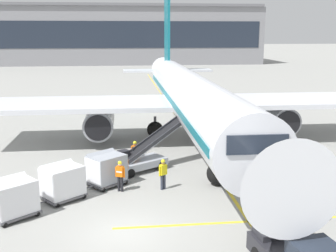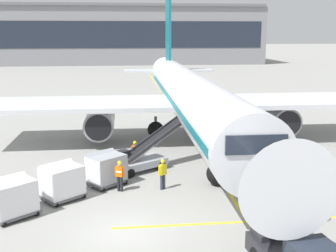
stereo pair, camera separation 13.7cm
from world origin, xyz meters
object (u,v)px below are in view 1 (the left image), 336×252
Objects in this scene: baggage_cart_second at (62,181)px; ground_crew_wingwalker at (163,172)px; ground_crew_marshaller at (124,167)px; parked_airplane at (190,97)px; ground_crew_by_loader at (120,174)px; baggage_cart_lead at (106,168)px; belt_loader at (143,157)px; ground_crew_by_carts at (135,152)px; safety_cone_engine_keepout at (141,146)px; baggage_cart_third at (13,197)px.

ground_crew_wingwalker is (5.36, 0.79, -0.00)m from baggage_cart_second.
parked_airplane is at bearing 60.75° from ground_crew_marshaller.
ground_crew_by_loader is 2.36m from ground_crew_wingwalker.
baggage_cart_lead is 2.89m from baggage_cart_second.
belt_loader is (-4.21, -7.30, -2.65)m from parked_airplane.
baggage_cart_lead reaches higher than ground_crew_by_carts.
ground_crew_by_loader is at bearing -101.43° from safety_cone_engine_keepout.
belt_loader reaches higher than baggage_cart_third.
baggage_cart_lead is at bearing 161.36° from ground_crew_wingwalker.
baggage_cart_lead is at bearing 41.82° from baggage_cart_third.
baggage_cart_lead is 1.50× the size of ground_crew_wingwalker.
parked_airplane is 8.54m from ground_crew_by_carts.
baggage_cart_second is 1.50× the size of ground_crew_wingwalker.
ground_crew_wingwalker is at bearing -29.23° from ground_crew_marshaller.
ground_crew_marshaller is (-0.73, -2.91, 0.00)m from ground_crew_by_carts.
belt_loader is 2.94× the size of ground_crew_marshaller.
baggage_cart_third is at bearing -151.85° from ground_crew_by_loader.
safety_cone_engine_keepout is (-4.07, -3.14, -3.14)m from parked_airplane.
parked_airplane is 23.93× the size of ground_crew_by_carts.
safety_cone_engine_keepout is (6.57, 10.37, -0.62)m from baggage_cart_third.
belt_loader reaches higher than safety_cone_engine_keepout.
ground_crew_by_carts is (5.98, 6.82, -0.00)m from baggage_cart_third.
safety_cone_engine_keepout is (1.55, 7.68, -0.62)m from ground_crew_by_loader.
safety_cone_engine_keepout is (4.56, 8.45, -0.62)m from baggage_cart_second.
parked_airplane reaches higher than ground_crew_wingwalker.
parked_airplane is 8.83m from belt_loader.
baggage_cart_lead is 1.50× the size of ground_crew_by_carts.
ground_crew_marshaller is (-5.38, -9.61, -2.52)m from parked_airplane.
parked_airplane reaches higher than ground_crew_marshaller.
ground_crew_by_loader and ground_crew_by_carts have the same top height.
baggage_cart_lead is at bearing -120.10° from ground_crew_by_carts.
baggage_cart_third is (-6.43, -6.21, 0.13)m from belt_loader.
ground_crew_wingwalker is at bearing 0.68° from ground_crew_by_loader.
belt_loader is 0.76m from ground_crew_by_carts.
baggage_cart_lead is 7.03m from safety_cone_engine_keepout.
ground_crew_marshaller is 2.23× the size of safety_cone_engine_keepout.
baggage_cart_second is 1.50× the size of ground_crew_by_loader.
ground_crew_marshaller is at bearing 6.75° from baggage_cart_lead.
belt_loader is at bearing 68.17° from ground_crew_by_loader.
baggage_cart_third is at bearing -122.37° from safety_cone_engine_keepout.
parked_airplane is at bearing 55.18° from ground_crew_by_carts.
baggage_cart_second reaches higher than ground_crew_by_carts.
ground_crew_wingwalker is (3.16, -1.06, -0.00)m from baggage_cart_lead.
belt_loader is 2.60m from ground_crew_marshaller.
baggage_cart_second is 1.00× the size of baggage_cart_third.
parked_airplane is 6.02m from safety_cone_engine_keepout.
ground_crew_wingwalker is 2.23× the size of safety_cone_engine_keepout.
belt_loader reaches higher than ground_crew_by_carts.
ground_crew_wingwalker is at bearing 8.39° from baggage_cart_second.
parked_airplane is at bearing 60.03° from belt_loader.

